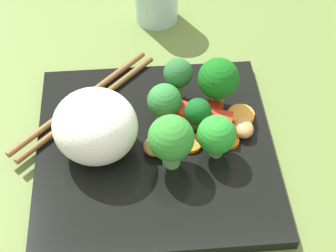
% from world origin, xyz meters
% --- Properties ---
extents(ground_plane, '(1.10, 1.10, 0.02)m').
position_xyz_m(ground_plane, '(0.00, 0.00, -0.01)').
color(ground_plane, olive).
extents(square_plate, '(0.27, 0.27, 0.01)m').
position_xyz_m(square_plate, '(0.00, 0.00, 0.01)').
color(square_plate, black).
rests_on(square_plate, ground_plane).
extents(rice_mound, '(0.13, 0.13, 0.08)m').
position_xyz_m(rice_mound, '(-0.00, 0.06, 0.05)').
color(rice_mound, white).
rests_on(rice_mound, square_plate).
extents(broccoli_floret_0, '(0.05, 0.05, 0.07)m').
position_xyz_m(broccoli_floret_0, '(0.06, -0.08, 0.06)').
color(broccoli_floret_0, '#619246').
rests_on(broccoli_floret_0, square_plate).
extents(broccoli_floret_1, '(0.03, 0.03, 0.04)m').
position_xyz_m(broccoli_floret_1, '(0.02, -0.05, 0.04)').
color(broccoli_floret_1, '#5C9C46').
rests_on(broccoli_floret_1, square_plate).
extents(broccoli_floret_2, '(0.04, 0.04, 0.06)m').
position_xyz_m(broccoli_floret_2, '(-0.02, -0.07, 0.05)').
color(broccoli_floret_2, '#5C8F47').
rests_on(broccoli_floret_2, square_plate).
extents(broccoli_floret_3, '(0.05, 0.05, 0.07)m').
position_xyz_m(broccoli_floret_3, '(-0.03, -0.02, 0.05)').
color(broccoli_floret_3, '#72BA5F').
rests_on(broccoli_floret_3, square_plate).
extents(broccoli_floret_4, '(0.04, 0.04, 0.05)m').
position_xyz_m(broccoli_floret_4, '(0.04, -0.01, 0.04)').
color(broccoli_floret_4, '#6AAF45').
rests_on(broccoli_floret_4, square_plate).
extents(broccoli_floret_5, '(0.04, 0.04, 0.06)m').
position_xyz_m(broccoli_floret_5, '(0.08, -0.03, 0.05)').
color(broccoli_floret_5, '#78B858').
rests_on(broccoli_floret_5, square_plate).
extents(carrot_slice_0, '(0.04, 0.04, 0.01)m').
position_xyz_m(carrot_slice_0, '(0.04, -0.10, 0.02)').
color(carrot_slice_0, orange).
rests_on(carrot_slice_0, square_plate).
extents(carrot_slice_1, '(0.03, 0.03, 0.00)m').
position_xyz_m(carrot_slice_1, '(-0.00, -0.08, 0.02)').
color(carrot_slice_1, orange).
rests_on(carrot_slice_1, square_plate).
extents(carrot_slice_2, '(0.04, 0.04, 0.00)m').
position_xyz_m(carrot_slice_2, '(0.00, -0.04, 0.02)').
color(carrot_slice_2, orange).
rests_on(carrot_slice_2, square_plate).
extents(pepper_chunk_0, '(0.03, 0.03, 0.02)m').
position_xyz_m(pepper_chunk_0, '(0.02, -0.08, 0.03)').
color(pepper_chunk_0, red).
rests_on(pepper_chunk_0, square_plate).
extents(pepper_chunk_1, '(0.04, 0.04, 0.02)m').
position_xyz_m(pepper_chunk_1, '(0.02, -0.02, 0.02)').
color(pepper_chunk_1, red).
rests_on(pepper_chunk_1, square_plate).
extents(pepper_chunk_2, '(0.03, 0.03, 0.02)m').
position_xyz_m(pepper_chunk_2, '(0.04, -0.03, 0.03)').
color(pepper_chunk_2, red).
rests_on(pepper_chunk_2, square_plate).
extents(pepper_chunk_3, '(0.03, 0.03, 0.02)m').
position_xyz_m(pepper_chunk_3, '(0.04, -0.07, 0.02)').
color(pepper_chunk_3, red).
rests_on(pepper_chunk_3, square_plate).
extents(chicken_piece_0, '(0.03, 0.03, 0.02)m').
position_xyz_m(chicken_piece_0, '(-0.01, -0.00, 0.02)').
color(chicken_piece_0, '#B69144').
rests_on(chicken_piece_0, square_plate).
extents(chicken_piece_1, '(0.03, 0.03, 0.02)m').
position_xyz_m(chicken_piece_1, '(0.01, -0.10, 0.02)').
color(chicken_piece_1, tan).
rests_on(chicken_piece_1, square_plate).
extents(chopstick_pair, '(0.18, 0.17, 0.01)m').
position_xyz_m(chopstick_pair, '(0.07, 0.08, 0.02)').
color(chopstick_pair, brown).
rests_on(chopstick_pair, square_plate).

